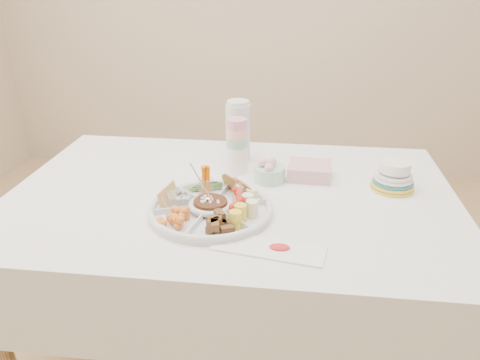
# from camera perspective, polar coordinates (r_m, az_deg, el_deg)

# --- Properties ---
(floor) EXTENTS (4.00, 4.00, 0.00)m
(floor) POSITION_cam_1_polar(r_m,az_deg,el_deg) (2.05, -0.90, -20.92)
(floor) COLOR tan
(floor) RESTS_ON ground
(dining_table) EXTENTS (1.52, 1.02, 0.76)m
(dining_table) POSITION_cam_1_polar(r_m,az_deg,el_deg) (1.80, -0.98, -12.42)
(dining_table) COLOR white
(dining_table) RESTS_ON floor
(chair) EXTENTS (0.54, 0.54, 1.14)m
(chair) POSITION_cam_1_polar(r_m,az_deg,el_deg) (1.73, 26.33, -9.49)
(chair) COLOR brown
(chair) RESTS_ON floor
(party_tray) EXTENTS (0.48, 0.48, 0.04)m
(party_tray) POSITION_cam_1_polar(r_m,az_deg,el_deg) (1.46, -3.61, -3.32)
(party_tray) COLOR white
(party_tray) RESTS_ON dining_table
(bean_dip) EXTENTS (0.13, 0.13, 0.04)m
(bean_dip) POSITION_cam_1_polar(r_m,az_deg,el_deg) (1.46, -3.62, -3.06)
(bean_dip) COLOR #56301E
(bean_dip) RESTS_ON party_tray
(tortillas) EXTENTS (0.12, 0.12, 0.06)m
(tortillas) POSITION_cam_1_polar(r_m,az_deg,el_deg) (1.52, 0.23, -1.11)
(tortillas) COLOR #A47849
(tortillas) RESTS_ON party_tray
(carrot_cucumber) EXTENTS (0.13, 0.13, 0.10)m
(carrot_cucumber) POSITION_cam_1_polar(r_m,az_deg,el_deg) (1.56, -4.32, 0.22)
(carrot_cucumber) COLOR orange
(carrot_cucumber) RESTS_ON party_tray
(pita_raisins) EXTENTS (0.14, 0.14, 0.06)m
(pita_raisins) POSITION_cam_1_polar(r_m,az_deg,el_deg) (1.50, -8.25, -1.83)
(pita_raisins) COLOR tan
(pita_raisins) RESTS_ON party_tray
(cherries) EXTENTS (0.14, 0.14, 0.04)m
(cherries) POSITION_cam_1_polar(r_m,az_deg,el_deg) (1.39, -7.87, -4.46)
(cherries) COLOR #C97120
(cherries) RESTS_ON party_tray
(granola_chunks) EXTENTS (0.13, 0.13, 0.05)m
(granola_chunks) POSITION_cam_1_polar(r_m,az_deg,el_deg) (1.34, -2.85, -5.37)
(granola_chunks) COLOR brown
(granola_chunks) RESTS_ON party_tray
(banana_tomato) EXTENTS (0.15, 0.15, 0.10)m
(banana_tomato) POSITION_cam_1_polar(r_m,az_deg,el_deg) (1.40, 1.29, -2.81)
(banana_tomato) COLOR #DDD655
(banana_tomato) RESTS_ON party_tray
(cup_stack) EXTENTS (0.10, 0.10, 0.22)m
(cup_stack) POSITION_cam_1_polar(r_m,az_deg,el_deg) (1.72, -0.38, 4.46)
(cup_stack) COLOR white
(cup_stack) RESTS_ON dining_table
(thermos) EXTENTS (0.11, 0.11, 0.25)m
(thermos) POSITION_cam_1_polar(r_m,az_deg,el_deg) (1.83, -0.24, 6.02)
(thermos) COLOR silver
(thermos) RESTS_ON dining_table
(flower_bowl) EXTENTS (0.14, 0.14, 0.08)m
(flower_bowl) POSITION_cam_1_polar(r_m,az_deg,el_deg) (1.67, 3.63, 1.20)
(flower_bowl) COLOR #8FB2A4
(flower_bowl) RESTS_ON dining_table
(napkin_stack) EXTENTS (0.16, 0.14, 0.05)m
(napkin_stack) POSITION_cam_1_polar(r_m,az_deg,el_deg) (1.72, 8.48, 1.13)
(napkin_stack) COLOR #D7A1A5
(napkin_stack) RESTS_ON dining_table
(plate_stack) EXTENTS (0.18, 0.18, 0.09)m
(plate_stack) POSITION_cam_1_polar(r_m,az_deg,el_deg) (1.69, 18.22, 0.43)
(plate_stack) COLOR gold
(plate_stack) RESTS_ON dining_table
(placemat) EXTENTS (0.32, 0.15, 0.01)m
(placemat) POSITION_cam_1_polar(r_m,az_deg,el_deg) (1.29, 3.49, -8.31)
(placemat) COLOR white
(placemat) RESTS_ON dining_table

